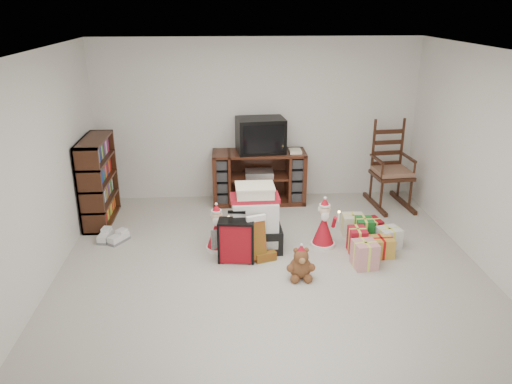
% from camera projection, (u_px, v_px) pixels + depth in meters
% --- Properties ---
extents(room, '(5.01, 5.01, 2.51)m').
position_uv_depth(room, '(272.00, 171.00, 5.41)').
color(room, beige).
rests_on(room, ground).
extents(tv_stand, '(1.44, 0.52, 0.82)m').
position_uv_depth(tv_stand, '(259.00, 177.00, 7.78)').
color(tv_stand, '#451F13').
rests_on(tv_stand, floor).
extents(bookshelf, '(0.33, 1.00, 1.22)m').
position_uv_depth(bookshelf, '(98.00, 182.00, 7.03)').
color(bookshelf, '#38190F').
rests_on(bookshelf, floor).
extents(rocking_chair, '(0.63, 0.95, 1.37)m').
position_uv_depth(rocking_chair, '(390.00, 175.00, 7.68)').
color(rocking_chair, '#38190F').
rests_on(rocking_chair, floor).
extents(gift_pile, '(0.68, 0.50, 0.84)m').
position_uv_depth(gift_pile, '(255.00, 222.00, 6.29)').
color(gift_pile, black).
rests_on(gift_pile, floor).
extents(red_suitcase, '(0.43, 0.26, 0.62)m').
position_uv_depth(red_suitcase, '(236.00, 241.00, 6.02)').
color(red_suitcase, maroon).
rests_on(red_suitcase, floor).
extents(stocking, '(0.30, 0.20, 0.60)m').
position_uv_depth(stocking, '(257.00, 239.00, 6.00)').
color(stocking, '#107C0D').
rests_on(stocking, floor).
extents(teddy_bear, '(0.26, 0.23, 0.38)m').
position_uv_depth(teddy_bear, '(301.00, 265.00, 5.67)').
color(teddy_bear, brown).
rests_on(teddy_bear, floor).
extents(santa_figurine, '(0.32, 0.31, 0.66)m').
position_uv_depth(santa_figurine, '(324.00, 228.00, 6.41)').
color(santa_figurine, '#A6111F').
rests_on(santa_figurine, floor).
extents(mrs_claus_figurine, '(0.30, 0.29, 0.62)m').
position_uv_depth(mrs_claus_figurine, '(217.00, 232.00, 6.32)').
color(mrs_claus_figurine, '#A6111F').
rests_on(mrs_claus_figurine, floor).
extents(sneaker_pair, '(0.42, 0.33, 0.11)m').
position_uv_depth(sneaker_pair, '(112.00, 237.00, 6.59)').
color(sneaker_pair, silver).
rests_on(sneaker_pair, floor).
extents(gift_cluster, '(0.77, 1.13, 0.26)m').
position_uv_depth(gift_cluster, '(369.00, 238.00, 6.41)').
color(gift_cluster, maroon).
rests_on(gift_cluster, floor).
extents(crt_television, '(0.76, 0.59, 0.52)m').
position_uv_depth(crt_television, '(261.00, 135.00, 7.56)').
color(crt_television, black).
rests_on(crt_television, tv_stand).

